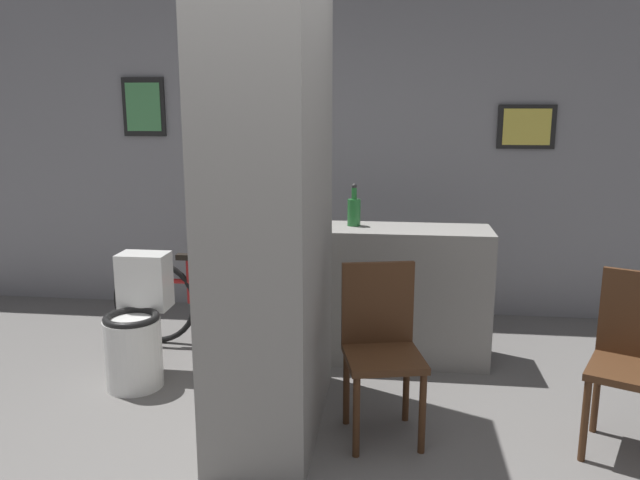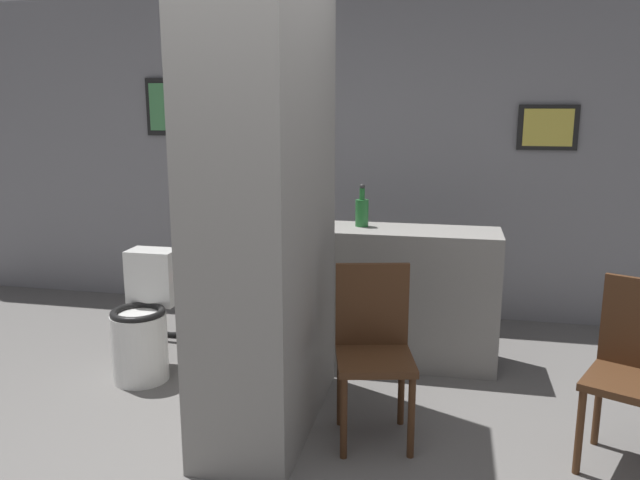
{
  "view_description": "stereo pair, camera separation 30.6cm",
  "coord_description": "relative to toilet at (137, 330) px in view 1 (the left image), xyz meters",
  "views": [
    {
      "loc": [
        0.5,
        -2.5,
        1.72
      ],
      "look_at": [
        0.07,
        1.0,
        0.95
      ],
      "focal_mm": 35.0,
      "sensor_mm": 36.0,
      "label": 1
    },
    {
      "loc": [
        0.8,
        -2.45,
        1.72
      ],
      "look_at": [
        0.07,
        1.0,
        0.95
      ],
      "focal_mm": 35.0,
      "sensor_mm": 36.0,
      "label": 2
    }
  ],
  "objects": [
    {
      "name": "wall_back",
      "position": [
        1.08,
        1.62,
        0.96
      ],
      "size": [
        8.0,
        0.09,
        2.6
      ],
      "color": "gray",
      "rests_on": "ground_plane"
    },
    {
      "name": "pillar_center",
      "position": [
        0.95,
        -0.41,
        0.96
      ],
      "size": [
        0.53,
        1.21,
        2.6
      ],
      "color": "gray",
      "rests_on": "ground_plane"
    },
    {
      "name": "counter_shelf",
      "position": [
        1.49,
        0.59,
        0.11
      ],
      "size": [
        1.45,
        0.44,
        0.92
      ],
      "color": "gray",
      "rests_on": "ground_plane"
    },
    {
      "name": "toilet",
      "position": [
        0.0,
        0.0,
        0.0
      ],
      "size": [
        0.35,
        0.51,
        0.8
      ],
      "color": "white",
      "rests_on": "ground_plane"
    },
    {
      "name": "chair_near_pillar",
      "position": [
        1.53,
        -0.43,
        0.16
      ],
      "size": [
        0.46,
        0.46,
        0.91
      ],
      "rotation": [
        0.0,
        0.0,
        0.23
      ],
      "color": "#4C2D19",
      "rests_on": "ground_plane"
    },
    {
      "name": "chair_by_doorway",
      "position": [
        2.78,
        -0.45,
        0.16
      ],
      "size": [
        0.52,
        0.52,
        0.91
      ],
      "rotation": [
        0.0,
        0.0,
        -0.44
      ],
      "color": "#4C2D19",
      "rests_on": "ground_plane"
    },
    {
      "name": "bicycle",
      "position": [
        0.39,
        0.65,
        -0.01
      ],
      "size": [
        1.68,
        0.42,
        0.68
      ],
      "color": "black",
      "rests_on": "ground_plane"
    },
    {
      "name": "bottle_tall",
      "position": [
        1.31,
        0.63,
        0.68
      ],
      "size": [
        0.09,
        0.09,
        0.29
      ],
      "color": "#267233",
      "rests_on": "counter_shelf"
    }
  ]
}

